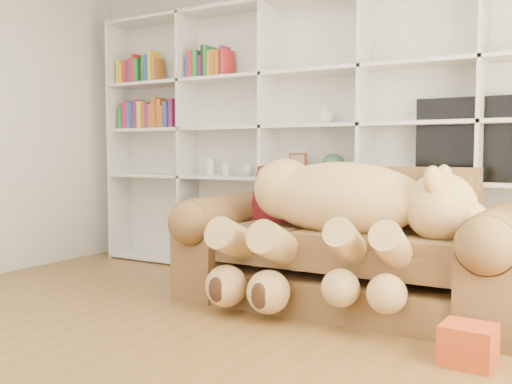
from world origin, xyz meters
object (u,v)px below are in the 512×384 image
Objects in this scene: sofa at (346,254)px; tv at (490,140)px; teddy_bear at (337,213)px; gift_box at (468,344)px.

sofa is 1.35m from tv.
teddy_bear is at bearing -87.07° from sofa.
tv is at bearing 40.42° from sofa.
teddy_bear is 6.58× the size of gift_box.
tv reaches higher than teddy_bear.
sofa is 8.99× the size of gift_box.
sofa is at bearing -139.58° from tv.
teddy_bear is at bearing -132.22° from tv.
gift_box is at bearing -84.84° from tv.
teddy_bear reaches higher than gift_box.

